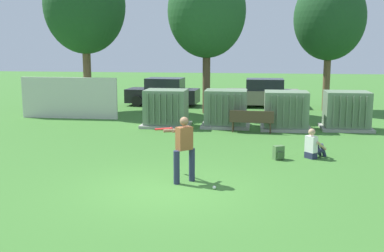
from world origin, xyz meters
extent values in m
plane|color=#3D752D|center=(0.00, 0.00, 0.00)|extent=(96.00, 96.00, 0.00)
cube|color=beige|center=(-6.87, 10.50, 1.00)|extent=(4.80, 0.12, 2.00)
cube|color=#9E9B93|center=(-1.77, 8.96, 0.06)|extent=(2.10, 1.70, 0.12)
cube|color=slate|center=(-1.77, 8.96, 0.87)|extent=(1.80, 1.40, 1.50)
cube|color=#5B7056|center=(-2.41, 8.20, 0.87)|extent=(0.06, 0.12, 1.27)
cube|color=#5B7056|center=(-2.15, 8.20, 0.87)|extent=(0.06, 0.12, 1.27)
cube|color=#5B7056|center=(-1.90, 8.20, 0.87)|extent=(0.06, 0.12, 1.27)
cube|color=#5B7056|center=(-1.64, 8.20, 0.87)|extent=(0.06, 0.12, 1.27)
cube|color=#5B7056|center=(-1.39, 8.20, 0.87)|extent=(0.06, 0.12, 1.27)
cube|color=#5B7056|center=(-1.13, 8.20, 0.87)|extent=(0.06, 0.12, 1.27)
cube|color=#9E9B93|center=(0.85, 9.19, 0.06)|extent=(2.10, 1.70, 0.12)
cube|color=slate|center=(0.85, 9.19, 0.87)|extent=(1.80, 1.40, 1.50)
cube|color=#5B7056|center=(0.21, 8.43, 0.87)|extent=(0.06, 0.12, 1.27)
cube|color=#5B7056|center=(0.47, 8.43, 0.87)|extent=(0.06, 0.12, 1.27)
cube|color=#5B7056|center=(0.72, 8.43, 0.87)|extent=(0.06, 0.12, 1.27)
cube|color=#5B7056|center=(0.98, 8.43, 0.87)|extent=(0.06, 0.12, 1.27)
cube|color=#5B7056|center=(1.23, 8.43, 0.87)|extent=(0.06, 0.12, 1.27)
cube|color=#5B7056|center=(1.49, 8.43, 0.87)|extent=(0.06, 0.12, 1.27)
cube|color=#9E9B93|center=(3.41, 8.90, 0.06)|extent=(2.10, 1.70, 0.12)
cube|color=slate|center=(3.41, 8.90, 0.87)|extent=(1.80, 1.40, 1.50)
cube|color=#5B7056|center=(2.77, 8.14, 0.87)|extent=(0.06, 0.12, 1.27)
cube|color=#5B7056|center=(3.03, 8.14, 0.87)|extent=(0.06, 0.12, 1.27)
cube|color=#5B7056|center=(3.28, 8.14, 0.87)|extent=(0.06, 0.12, 1.27)
cube|color=#5B7056|center=(3.54, 8.14, 0.87)|extent=(0.06, 0.12, 1.27)
cube|color=#5B7056|center=(3.79, 8.14, 0.87)|extent=(0.06, 0.12, 1.27)
cube|color=#5B7056|center=(4.05, 8.14, 0.87)|extent=(0.06, 0.12, 1.27)
cube|color=#9E9B93|center=(5.95, 9.21, 0.06)|extent=(2.10, 1.70, 0.12)
cube|color=slate|center=(5.95, 9.21, 0.87)|extent=(1.80, 1.40, 1.50)
cube|color=#5B7056|center=(5.32, 8.45, 0.87)|extent=(0.06, 0.12, 1.27)
cube|color=#5B7056|center=(5.57, 8.45, 0.87)|extent=(0.06, 0.12, 1.27)
cube|color=#5B7056|center=(5.83, 8.45, 0.87)|extent=(0.06, 0.12, 1.27)
cube|color=#5B7056|center=(6.08, 8.45, 0.87)|extent=(0.06, 0.12, 1.27)
cube|color=#5B7056|center=(6.34, 8.45, 0.87)|extent=(0.06, 0.12, 1.27)
cube|color=#5B7056|center=(6.59, 8.45, 0.87)|extent=(0.06, 0.12, 1.27)
cube|color=#4C3828|center=(1.99, 8.00, 0.45)|extent=(1.82, 0.49, 0.05)
cube|color=#4C3828|center=(1.98, 7.82, 0.70)|extent=(1.80, 0.13, 0.44)
cylinder|color=#4C3828|center=(1.23, 8.18, 0.21)|extent=(0.06, 0.06, 0.42)
cylinder|color=#4C3828|center=(2.76, 8.10, 0.21)|extent=(0.06, 0.06, 0.42)
cylinder|color=#4C3828|center=(1.22, 7.90, 0.21)|extent=(0.06, 0.06, 0.42)
cylinder|color=#4C3828|center=(2.74, 7.82, 0.21)|extent=(0.06, 0.06, 0.42)
cylinder|color=#282D4C|center=(0.14, 0.48, 0.44)|extent=(0.16, 0.16, 0.88)
cylinder|color=#282D4C|center=(0.49, 0.80, 0.44)|extent=(0.16, 0.16, 0.88)
cube|color=brown|center=(0.31, 0.64, 1.18)|extent=(0.46, 0.45, 0.60)
sphere|color=brown|center=(0.31, 0.64, 1.62)|extent=(0.23, 0.23, 0.23)
cylinder|color=brown|center=(-0.01, 0.86, 1.34)|extent=(0.53, 0.29, 0.09)
cylinder|color=brown|center=(0.13, 0.98, 1.34)|extent=(0.34, 0.52, 0.09)
cylinder|color=red|center=(-0.40, 1.42, 1.27)|extent=(0.62, 0.67, 0.21)
sphere|color=red|center=(-0.11, 1.11, 1.34)|extent=(0.08, 0.08, 0.08)
sphere|color=white|center=(1.14, 0.15, 0.04)|extent=(0.09, 0.09, 0.09)
cube|color=#282D4C|center=(3.90, 3.78, 0.10)|extent=(0.40, 0.41, 0.20)
cube|color=white|center=(3.90, 3.78, 0.46)|extent=(0.40, 0.42, 0.52)
sphere|color=tan|center=(3.90, 3.78, 0.85)|extent=(0.22, 0.22, 0.22)
cylinder|color=#282D4C|center=(4.01, 4.00, 0.22)|extent=(0.42, 0.39, 0.13)
cylinder|color=#282D4C|center=(4.17, 4.15, 0.23)|extent=(0.30, 0.28, 0.46)
cylinder|color=#282D4C|center=(4.14, 3.85, 0.22)|extent=(0.42, 0.39, 0.13)
cylinder|color=#282D4C|center=(4.31, 4.00, 0.23)|extent=(0.30, 0.28, 0.46)
cylinder|color=tan|center=(3.92, 4.09, 0.42)|extent=(0.36, 0.33, 0.32)
cylinder|color=tan|center=(4.22, 3.75, 0.42)|extent=(0.36, 0.33, 0.32)
cube|color=#4C723F|center=(2.87, 3.48, 0.22)|extent=(0.38, 0.33, 0.44)
cube|color=#3D5B33|center=(2.93, 3.37, 0.15)|extent=(0.23, 0.16, 0.22)
cylinder|color=brown|center=(-6.84, 13.02, 1.72)|extent=(0.42, 0.42, 3.45)
ellipsoid|color=#1E4723|center=(-6.84, 13.02, 5.59)|extent=(4.24, 4.24, 5.04)
cylinder|color=brown|center=(-0.43, 13.13, 1.62)|extent=(0.40, 0.40, 3.23)
ellipsoid|color=#235128|center=(-0.43, 13.13, 5.24)|extent=(3.98, 3.98, 4.72)
cylinder|color=brown|center=(5.91, 14.99, 1.53)|extent=(0.38, 0.38, 3.05)
ellipsoid|color=#1E4723|center=(5.91, 14.99, 4.94)|extent=(3.75, 3.75, 4.46)
cube|color=black|center=(-3.33, 15.95, 0.58)|extent=(4.29, 1.95, 0.80)
cube|color=#262B33|center=(-3.18, 15.94, 1.30)|extent=(2.19, 1.68, 0.64)
cylinder|color=black|center=(-4.68, 15.17, 0.32)|extent=(0.65, 0.26, 0.64)
cylinder|color=black|center=(-4.58, 16.87, 0.32)|extent=(0.65, 0.26, 0.64)
cylinder|color=black|center=(-2.08, 15.02, 0.32)|extent=(0.65, 0.26, 0.64)
cylinder|color=black|center=(-1.98, 16.72, 0.32)|extent=(0.65, 0.26, 0.64)
cube|color=gray|center=(2.49, 16.11, 0.58)|extent=(4.20, 1.71, 0.80)
cube|color=#262B33|center=(2.64, 16.11, 1.30)|extent=(2.10, 1.56, 0.64)
cylinder|color=black|center=(1.19, 15.27, 0.32)|extent=(0.64, 0.22, 0.64)
cylinder|color=black|center=(1.19, 16.97, 0.32)|extent=(0.64, 0.22, 0.64)
cylinder|color=black|center=(3.79, 15.26, 0.32)|extent=(0.64, 0.22, 0.64)
cylinder|color=black|center=(3.80, 16.96, 0.32)|extent=(0.64, 0.22, 0.64)
camera|label=1|loc=(2.10, -11.01, 3.57)|focal=43.57mm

